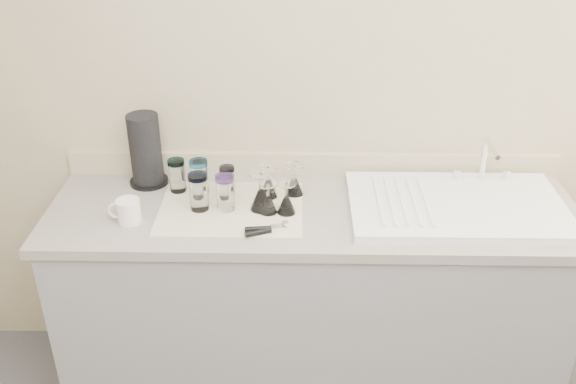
{
  "coord_description": "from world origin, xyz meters",
  "views": [
    {
      "loc": [
        -0.06,
        -0.94,
        2.16
      ],
      "look_at": [
        -0.1,
        1.15,
        1.0
      ],
      "focal_mm": 40.0,
      "sensor_mm": 36.0,
      "label": 1
    }
  ],
  "objects_px": {
    "sink_unit": "(457,205)",
    "goblet_extra": "(261,197)",
    "tumbler_purple": "(227,181)",
    "white_mug": "(128,211)",
    "goblet_back_right": "(294,184)",
    "can_opener": "(266,230)",
    "goblet_front_right": "(286,203)",
    "tumbler_cyan": "(199,177)",
    "goblet_front_left": "(268,202)",
    "tumbler_blue": "(199,192)",
    "goblet_back_left": "(268,186)",
    "tumbler_teal": "(177,175)",
    "tumbler_lavender": "(225,193)",
    "paper_towel_roll": "(146,151)"
  },
  "relations": [
    {
      "from": "sink_unit",
      "to": "goblet_back_left",
      "type": "distance_m",
      "value": 0.73
    },
    {
      "from": "tumbler_cyan",
      "to": "goblet_extra",
      "type": "bearing_deg",
      "value": -25.03
    },
    {
      "from": "tumbler_cyan",
      "to": "tumbler_lavender",
      "type": "xyz_separation_m",
      "value": [
        0.12,
        -0.12,
        -0.0
      ]
    },
    {
      "from": "tumbler_purple",
      "to": "paper_towel_roll",
      "type": "distance_m",
      "value": 0.36
    },
    {
      "from": "goblet_front_left",
      "to": "paper_towel_roll",
      "type": "relative_size",
      "value": 0.41
    },
    {
      "from": "goblet_back_left",
      "to": "paper_towel_roll",
      "type": "xyz_separation_m",
      "value": [
        -0.5,
        0.12,
        0.09
      ]
    },
    {
      "from": "sink_unit",
      "to": "paper_towel_roll",
      "type": "height_order",
      "value": "paper_towel_roll"
    },
    {
      "from": "white_mug",
      "to": "paper_towel_roll",
      "type": "height_order",
      "value": "paper_towel_roll"
    },
    {
      "from": "goblet_back_left",
      "to": "white_mug",
      "type": "height_order",
      "value": "goblet_back_left"
    },
    {
      "from": "goblet_front_right",
      "to": "tumbler_blue",
      "type": "bearing_deg",
      "value": 176.27
    },
    {
      "from": "tumbler_blue",
      "to": "goblet_front_left",
      "type": "relative_size",
      "value": 1.2
    },
    {
      "from": "goblet_back_right",
      "to": "tumbler_lavender",
      "type": "bearing_deg",
      "value": -154.29
    },
    {
      "from": "tumbler_blue",
      "to": "paper_towel_roll",
      "type": "height_order",
      "value": "paper_towel_roll"
    },
    {
      "from": "tumbler_teal",
      "to": "tumbler_lavender",
      "type": "xyz_separation_m",
      "value": [
        0.21,
        -0.14,
        0.0
      ]
    },
    {
      "from": "tumbler_blue",
      "to": "tumbler_teal",
      "type": "bearing_deg",
      "value": 126.56
    },
    {
      "from": "goblet_back_right",
      "to": "goblet_front_right",
      "type": "height_order",
      "value": "same"
    },
    {
      "from": "tumbler_purple",
      "to": "goblet_extra",
      "type": "height_order",
      "value": "goblet_extra"
    },
    {
      "from": "tumbler_blue",
      "to": "tumbler_lavender",
      "type": "bearing_deg",
      "value": -0.02
    },
    {
      "from": "goblet_front_left",
      "to": "white_mug",
      "type": "height_order",
      "value": "goblet_front_left"
    },
    {
      "from": "goblet_front_left",
      "to": "can_opener",
      "type": "xyz_separation_m",
      "value": [
        -0.0,
        -0.14,
        -0.03
      ]
    },
    {
      "from": "goblet_extra",
      "to": "can_opener",
      "type": "xyz_separation_m",
      "value": [
        0.03,
        -0.17,
        -0.04
      ]
    },
    {
      "from": "sink_unit",
      "to": "goblet_extra",
      "type": "xyz_separation_m",
      "value": [
        -0.75,
        -0.02,
        0.04
      ]
    },
    {
      "from": "paper_towel_roll",
      "to": "goblet_back_right",
      "type": "bearing_deg",
      "value": -9.2
    },
    {
      "from": "goblet_extra",
      "to": "goblet_back_left",
      "type": "bearing_deg",
      "value": 76.84
    },
    {
      "from": "tumbler_purple",
      "to": "tumbler_blue",
      "type": "xyz_separation_m",
      "value": [
        -0.1,
        -0.12,
        0.01
      ]
    },
    {
      "from": "goblet_back_left",
      "to": "can_opener",
      "type": "xyz_separation_m",
      "value": [
        0.0,
        -0.27,
        -0.03
      ]
    },
    {
      "from": "tumbler_cyan",
      "to": "goblet_front_left",
      "type": "relative_size",
      "value": 1.17
    },
    {
      "from": "goblet_back_right",
      "to": "can_opener",
      "type": "relative_size",
      "value": 0.8
    },
    {
      "from": "tumbler_cyan",
      "to": "tumbler_purple",
      "type": "xyz_separation_m",
      "value": [
        0.11,
        -0.01,
        -0.01
      ]
    },
    {
      "from": "goblet_front_left",
      "to": "can_opener",
      "type": "height_order",
      "value": "goblet_front_left"
    },
    {
      "from": "tumbler_purple",
      "to": "white_mug",
      "type": "distance_m",
      "value": 0.4
    },
    {
      "from": "goblet_front_right",
      "to": "sink_unit",
      "type": "bearing_deg",
      "value": 4.11
    },
    {
      "from": "sink_unit",
      "to": "tumbler_cyan",
      "type": "relative_size",
      "value": 5.67
    },
    {
      "from": "goblet_front_right",
      "to": "goblet_back_right",
      "type": "bearing_deg",
      "value": 79.04
    },
    {
      "from": "tumbler_blue",
      "to": "goblet_extra",
      "type": "distance_m",
      "value": 0.24
    },
    {
      "from": "sink_unit",
      "to": "goblet_front_left",
      "type": "xyz_separation_m",
      "value": [
        -0.72,
        -0.05,
        0.03
      ]
    },
    {
      "from": "tumbler_purple",
      "to": "goblet_back_left",
      "type": "distance_m",
      "value": 0.16
    },
    {
      "from": "goblet_back_left",
      "to": "goblet_extra",
      "type": "relative_size",
      "value": 0.84
    },
    {
      "from": "tumbler_purple",
      "to": "tumbler_lavender",
      "type": "xyz_separation_m",
      "value": [
        0.0,
        -0.12,
        0.01
      ]
    },
    {
      "from": "tumbler_cyan",
      "to": "paper_towel_roll",
      "type": "bearing_deg",
      "value": 156.0
    },
    {
      "from": "tumbler_teal",
      "to": "goblet_back_left",
      "type": "bearing_deg",
      "value": -6.47
    },
    {
      "from": "tumbler_teal",
      "to": "goblet_back_right",
      "type": "height_order",
      "value": "tumbler_teal"
    },
    {
      "from": "tumbler_lavender",
      "to": "goblet_extra",
      "type": "relative_size",
      "value": 0.92
    },
    {
      "from": "tumbler_teal",
      "to": "tumbler_lavender",
      "type": "distance_m",
      "value": 0.25
    },
    {
      "from": "goblet_back_right",
      "to": "paper_towel_roll",
      "type": "distance_m",
      "value": 0.62
    },
    {
      "from": "sink_unit",
      "to": "goblet_back_right",
      "type": "distance_m",
      "value": 0.64
    },
    {
      "from": "tumbler_lavender",
      "to": "tumbler_teal",
      "type": "bearing_deg",
      "value": 145.2
    },
    {
      "from": "can_opener",
      "to": "white_mug",
      "type": "height_order",
      "value": "white_mug"
    },
    {
      "from": "tumbler_cyan",
      "to": "tumbler_blue",
      "type": "xyz_separation_m",
      "value": [
        0.01,
        -0.12,
        0.0
      ]
    },
    {
      "from": "tumbler_purple",
      "to": "can_opener",
      "type": "relative_size",
      "value": 0.76
    }
  ]
}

